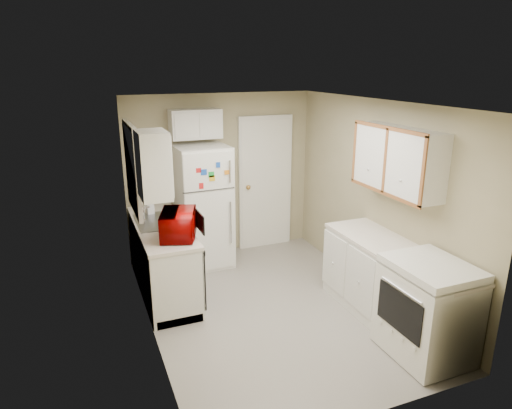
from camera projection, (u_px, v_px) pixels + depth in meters
name	position (u px, v px, depth m)	size (l,w,h in m)	color
floor	(272.00, 308.00, 5.46)	(3.80, 3.80, 0.00)	#A9A298
ceiling	(274.00, 103.00, 4.75)	(3.80, 3.80, 0.00)	white
wall_left	(146.00, 229.00, 4.60)	(3.80, 3.80, 0.00)	tan
wall_right	(377.00, 199.00, 5.60)	(3.80, 3.80, 0.00)	tan
wall_back	(221.00, 176.00, 6.79)	(2.80, 2.80, 0.00)	tan
wall_front	(375.00, 286.00, 3.42)	(2.80, 2.80, 0.00)	tan
left_counter	(163.00, 258.00, 5.73)	(0.60, 1.80, 0.90)	silver
dishwasher	(198.00, 271.00, 5.29)	(0.03, 0.58, 0.72)	black
sink	(159.00, 224.00, 5.74)	(0.54, 0.74, 0.16)	gray
microwave	(179.00, 225.00, 5.16)	(0.30, 0.55, 0.37)	#940201
soap_bottle	(150.00, 207.00, 5.97)	(0.09, 0.09, 0.20)	beige
window_blinds	(133.00, 168.00, 5.43)	(0.10, 0.98, 1.08)	silver
upper_cabinet_left	(153.00, 165.00, 4.67)	(0.30, 0.45, 0.70)	silver
refrigerator	(203.00, 206.00, 6.43)	(0.71, 0.69, 1.73)	white
cabinet_over_fridge	(195.00, 124.00, 6.27)	(0.70, 0.30, 0.40)	silver
interior_door	(265.00, 183.00, 7.05)	(0.86, 0.06, 2.08)	white
right_counter	(393.00, 287.00, 5.00)	(0.60, 2.00, 0.90)	silver
stove	(427.00, 310.00, 4.45)	(0.66, 0.82, 1.00)	white
upper_cabinet_right	(398.00, 160.00, 4.92)	(0.30, 1.20, 0.70)	silver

